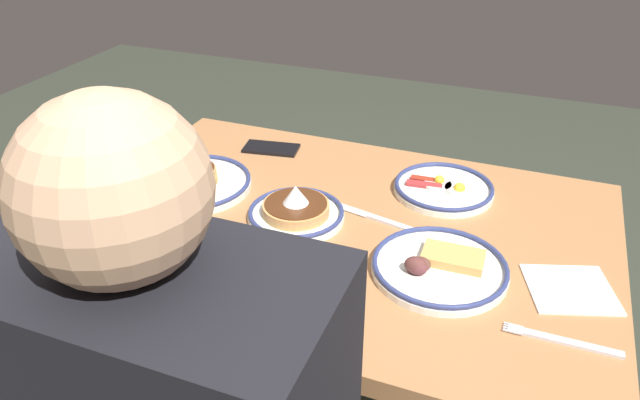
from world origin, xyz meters
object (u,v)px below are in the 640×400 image
(butter_knife, at_px, (375,218))
(fork_near, at_px, (561,341))
(plate_near_main, at_px, (296,211))
(cell_phone, at_px, (271,148))
(plate_far_side, at_px, (194,182))
(drinking_glass, at_px, (141,238))
(paper_napkin, at_px, (570,289))
(plate_center_pancakes, at_px, (439,267))
(plate_far_companion, at_px, (444,188))

(butter_knife, bearing_deg, fork_near, 147.38)
(plate_near_main, relative_size, cell_phone, 1.45)
(plate_far_side, bearing_deg, drinking_glass, 103.25)
(cell_phone, relative_size, paper_napkin, 0.96)
(plate_center_pancakes, xyz_separation_m, paper_napkin, (-0.23, -0.04, -0.01))
(plate_far_side, bearing_deg, plate_center_pancakes, 169.09)
(drinking_glass, bearing_deg, plate_near_main, -129.71)
(plate_far_side, relative_size, drinking_glass, 2.08)
(fork_near, distance_m, butter_knife, 0.46)
(plate_near_main, height_order, plate_far_companion, plate_near_main)
(plate_far_side, xyz_separation_m, drinking_glass, (-0.07, 0.29, 0.04))
(plate_near_main, distance_m, cell_phone, 0.36)
(drinking_glass, bearing_deg, butter_knife, -139.49)
(plate_center_pancakes, relative_size, plate_far_side, 0.96)
(plate_center_pancakes, bearing_deg, paper_napkin, -171.43)
(paper_napkin, bearing_deg, plate_near_main, -4.16)
(plate_center_pancakes, height_order, plate_far_side, plate_far_side)
(cell_phone, xyz_separation_m, fork_near, (-0.75, 0.48, -0.00))
(cell_phone, bearing_deg, butter_knife, 137.84)
(plate_near_main, xyz_separation_m, fork_near, (-0.55, 0.19, -0.02))
(plate_near_main, distance_m, drinking_glass, 0.33)
(plate_far_companion, relative_size, fork_near, 1.23)
(drinking_glass, distance_m, cell_phone, 0.55)
(plate_far_side, height_order, paper_napkin, plate_far_side)
(plate_center_pancakes, xyz_separation_m, drinking_glass, (0.54, 0.18, 0.04))
(plate_center_pancakes, height_order, fork_near, plate_center_pancakes)
(plate_far_side, xyz_separation_m, fork_near, (-0.83, 0.23, -0.01))
(cell_phone, bearing_deg, drinking_glass, 79.48)
(plate_center_pancakes, distance_m, paper_napkin, 0.24)
(butter_knife, bearing_deg, paper_napkin, 165.53)
(plate_far_companion, relative_size, drinking_glass, 1.79)
(cell_phone, relative_size, butter_knife, 0.66)
(fork_near, bearing_deg, plate_center_pancakes, -26.52)
(plate_near_main, distance_m, butter_knife, 0.17)
(plate_near_main, height_order, butter_knife, plate_near_main)
(plate_center_pancakes, height_order, cell_phone, plate_center_pancakes)
(cell_phone, bearing_deg, paper_napkin, 146.88)
(cell_phone, distance_m, fork_near, 0.89)
(plate_far_companion, bearing_deg, cell_phone, -7.63)
(plate_center_pancakes, bearing_deg, butter_knife, -39.66)
(plate_near_main, bearing_deg, cell_phone, -55.91)
(plate_near_main, xyz_separation_m, paper_napkin, (-0.56, 0.04, -0.02))
(plate_near_main, xyz_separation_m, plate_far_companion, (-0.27, -0.23, -0.01))
(plate_far_companion, relative_size, plate_far_side, 0.86)
(drinking_glass, height_order, paper_napkin, drinking_glass)
(paper_napkin, distance_m, fork_near, 0.15)
(plate_center_pancakes, xyz_separation_m, fork_near, (-0.22, 0.11, -0.01))
(drinking_glass, distance_m, fork_near, 0.77)
(plate_center_pancakes, distance_m, butter_knife, 0.22)
(plate_far_companion, height_order, butter_knife, plate_far_companion)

